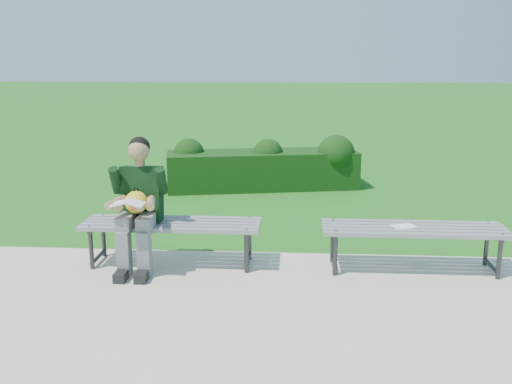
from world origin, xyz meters
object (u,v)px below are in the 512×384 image
at_px(bench_left, 171,227).
at_px(paper_sheet, 404,226).
at_px(bench_right, 414,232).
at_px(seated_boy, 139,200).
at_px(hedge, 267,166).

height_order(bench_left, paper_sheet, bench_left).
bearing_deg(bench_right, seated_boy, -178.30).
distance_m(seated_boy, paper_sheet, 2.64).
xyz_separation_m(bench_left, bench_right, (2.43, -0.01, 0.00)).
distance_m(bench_left, seated_boy, 0.43).
xyz_separation_m(hedge, seated_boy, (-1.11, -3.70, 0.35)).
height_order(bench_left, seated_boy, seated_boy).
bearing_deg(bench_right, bench_left, 179.72).
height_order(bench_right, paper_sheet, bench_right).
bearing_deg(paper_sheet, bench_right, -0.00).
relative_size(hedge, seated_boy, 2.39).
bearing_deg(bench_left, seated_boy, -162.80).
relative_size(bench_left, bench_right, 1.00).
xyz_separation_m(hedge, paper_sheet, (1.52, -3.62, 0.11)).
relative_size(hedge, bench_left, 1.75).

